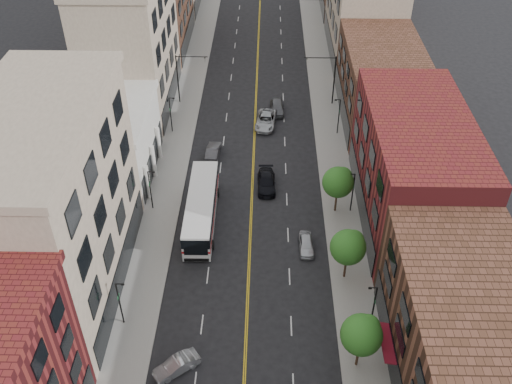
# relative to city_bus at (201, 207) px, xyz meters

# --- Properties ---
(sidewalk_left) EXTENTS (4.00, 110.00, 0.15)m
(sidewalk_left) POSITION_rel_city_bus_xyz_m (-4.71, 12.92, -1.87)
(sidewalk_left) COLOR gray
(sidewalk_left) RESTS_ON ground
(sidewalk_right) EXTENTS (4.00, 110.00, 0.15)m
(sidewalk_right) POSITION_rel_city_bus_xyz_m (15.29, 12.92, -1.87)
(sidewalk_right) COLOR gray
(sidewalk_right) RESTS_ON ground
(bldg_l_tanoffice) EXTENTS (10.00, 22.00, 18.00)m
(bldg_l_tanoffice) POSITION_rel_city_bus_xyz_m (-11.71, -9.08, 7.05)
(bldg_l_tanoffice) COLOR gray
(bldg_l_tanoffice) RESTS_ON ground
(bldg_l_white) EXTENTS (10.00, 14.00, 8.00)m
(bldg_l_white) POSITION_rel_city_bus_xyz_m (-11.71, 8.92, 2.05)
(bldg_l_white) COLOR silver
(bldg_l_white) RESTS_ON ground
(bldg_l_far_a) EXTENTS (10.00, 20.00, 18.00)m
(bldg_l_far_a) POSITION_rel_city_bus_xyz_m (-11.71, 25.92, 7.05)
(bldg_l_far_a) COLOR gray
(bldg_l_far_a) RESTS_ON ground
(bldg_l_far_b) EXTENTS (10.00, 20.00, 15.00)m
(bldg_l_far_b) POSITION_rel_city_bus_xyz_m (-11.71, 45.92, 5.55)
(bldg_l_far_b) COLOR #513020
(bldg_l_far_b) RESTS_ON ground
(bldg_r_near) EXTENTS (10.00, 26.00, 10.00)m
(bldg_r_near) POSITION_rel_city_bus_xyz_m (22.29, -22.08, 3.05)
(bldg_r_near) COLOR #513020
(bldg_r_near) RESTS_ON ground
(bldg_r_mid) EXTENTS (10.00, 22.00, 12.00)m
(bldg_r_mid) POSITION_rel_city_bus_xyz_m (22.29, 1.92, 4.05)
(bldg_r_mid) COLOR maroon
(bldg_r_mid) RESTS_ON ground
(bldg_r_far_a) EXTENTS (10.00, 20.00, 10.00)m
(bldg_r_far_a) POSITION_rel_city_bus_xyz_m (22.29, 22.92, 3.05)
(bldg_r_far_a) COLOR #513020
(bldg_r_far_a) RESTS_ON ground
(bldg_r_far_b) EXTENTS (10.00, 22.00, 14.00)m
(bldg_r_far_b) POSITION_rel_city_bus_xyz_m (22.29, 43.92, 5.05)
(bldg_r_far_b) COLOR gray
(bldg_r_far_b) RESTS_ON ground
(tree_r_1) EXTENTS (3.40, 3.40, 5.59)m
(tree_r_1) POSITION_rel_city_bus_xyz_m (14.68, -18.01, 2.18)
(tree_r_1) COLOR black
(tree_r_1) RESTS_ON sidewalk_right
(tree_r_2) EXTENTS (3.40, 3.40, 5.59)m
(tree_r_2) POSITION_rel_city_bus_xyz_m (14.68, -8.01, 2.18)
(tree_r_2) COLOR black
(tree_r_2) RESTS_ON sidewalk_right
(tree_r_3) EXTENTS (3.40, 3.40, 5.59)m
(tree_r_3) POSITION_rel_city_bus_xyz_m (14.68, 1.99, 2.18)
(tree_r_3) COLOR black
(tree_r_3) RESTS_ON sidewalk_right
(lamp_l_1) EXTENTS (0.81, 0.55, 5.05)m
(lamp_l_1) POSITION_rel_city_bus_xyz_m (-5.66, -14.08, 1.02)
(lamp_l_1) COLOR black
(lamp_l_1) RESTS_ON sidewalk_left
(lamp_l_2) EXTENTS (0.81, 0.55, 5.05)m
(lamp_l_2) POSITION_rel_city_bus_xyz_m (-5.66, 1.92, 1.02)
(lamp_l_2) COLOR black
(lamp_l_2) RESTS_ON sidewalk_left
(lamp_l_3) EXTENTS (0.81, 0.55, 5.05)m
(lamp_l_3) POSITION_rel_city_bus_xyz_m (-5.66, 17.92, 1.02)
(lamp_l_3) COLOR black
(lamp_l_3) RESTS_ON sidewalk_left
(lamp_r_1) EXTENTS (0.81, 0.55, 5.05)m
(lamp_r_1) POSITION_rel_city_bus_xyz_m (16.24, -14.08, 1.02)
(lamp_r_1) COLOR black
(lamp_r_1) RESTS_ON sidewalk_right
(lamp_r_2) EXTENTS (0.81, 0.55, 5.05)m
(lamp_r_2) POSITION_rel_city_bus_xyz_m (16.24, 1.92, 1.02)
(lamp_r_2) COLOR black
(lamp_r_2) RESTS_ON sidewalk_right
(lamp_r_3) EXTENTS (0.81, 0.55, 5.05)m
(lamp_r_3) POSITION_rel_city_bus_xyz_m (16.24, 17.92, 1.02)
(lamp_r_3) COLOR black
(lamp_r_3) RESTS_ON sidewalk_right
(signal_mast_left) EXTENTS (4.49, 0.18, 7.20)m
(signal_mast_left) POSITION_rel_city_bus_xyz_m (-4.97, 25.92, 2.70)
(signal_mast_left) COLOR black
(signal_mast_left) RESTS_ON sidewalk_left
(signal_mast_right) EXTENTS (4.49, 0.18, 7.20)m
(signal_mast_right) POSITION_rel_city_bus_xyz_m (15.56, 25.92, 2.70)
(signal_mast_right) COLOR black
(signal_mast_right) RESTS_ON sidewalk_right
(city_bus) EXTENTS (3.25, 13.07, 3.35)m
(city_bus) POSITION_rel_city_bus_xyz_m (0.00, 0.00, 0.00)
(city_bus) COLOR silver
(city_bus) RESTS_ON ground
(car_angle_b) EXTENTS (4.02, 3.44, 1.31)m
(car_angle_b) POSITION_rel_city_bus_xyz_m (-0.31, -18.88, -1.30)
(car_angle_b) COLOR #B7BABF
(car_angle_b) RESTS_ON ground
(car_parked_far) EXTENTS (1.59, 3.77, 1.27)m
(car_parked_far) POSITION_rel_city_bus_xyz_m (11.09, -4.16, -1.31)
(car_parked_far) COLOR #B6B9BE
(car_parked_far) RESTS_ON ground
(car_lane_behind) EXTENTS (1.77, 4.45, 1.44)m
(car_lane_behind) POSITION_rel_city_bus_xyz_m (0.22, 12.44, -1.23)
(car_lane_behind) COLOR #424246
(car_lane_behind) RESTS_ON ground
(car_lane_a) EXTENTS (2.24, 5.16, 1.48)m
(car_lane_a) POSITION_rel_city_bus_xyz_m (6.94, 6.14, -1.21)
(car_lane_a) COLOR black
(car_lane_a) RESTS_ON ground
(car_lane_b) EXTENTS (3.22, 5.90, 1.57)m
(car_lane_b) POSITION_rel_city_bus_xyz_m (6.79, 19.92, -1.16)
(car_lane_b) COLOR #A8ACB0
(car_lane_b) RESTS_ON ground
(car_lane_c) EXTENTS (2.10, 4.72, 1.58)m
(car_lane_c) POSITION_rel_city_bus_xyz_m (8.35, 23.51, -1.16)
(car_lane_c) COLOR #55565B
(car_lane_c) RESTS_ON ground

